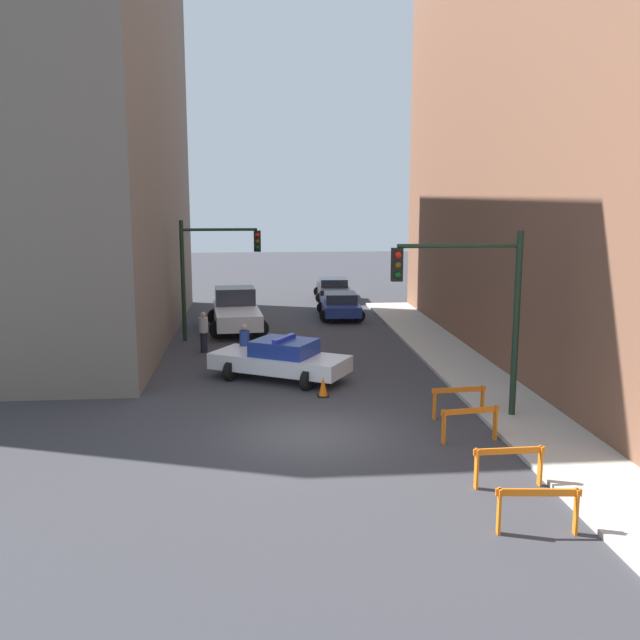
{
  "coord_description": "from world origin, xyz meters",
  "views": [
    {
      "loc": [
        -1.33,
        -17.96,
        6.32
      ],
      "look_at": [
        0.93,
        6.64,
        1.92
      ],
      "focal_mm": 40.0,
      "sensor_mm": 36.0,
      "label": 1
    }
  ],
  "objects_px": {
    "traffic_light_near": "(476,296)",
    "barrier_corner": "(459,397)",
    "pedestrian_crossing": "(245,346)",
    "white_truck": "(236,311)",
    "barrier_front": "(538,503)",
    "parked_car_mid": "(333,289)",
    "barrier_mid": "(509,460)",
    "police_car": "(281,359)",
    "barrier_back": "(470,419)",
    "traffic_light_far": "(208,263)",
    "traffic_cone": "(323,387)",
    "pedestrian_corner": "(204,331)",
    "parked_car_near": "(340,305)"
  },
  "relations": [
    {
      "from": "traffic_light_near",
      "to": "barrier_mid",
      "type": "height_order",
      "value": "traffic_light_near"
    },
    {
      "from": "white_truck",
      "to": "pedestrian_crossing",
      "type": "distance_m",
      "value": 7.71
    },
    {
      "from": "pedestrian_corner",
      "to": "barrier_mid",
      "type": "xyz_separation_m",
      "value": [
        7.51,
        -14.12,
        -0.24
      ]
    },
    {
      "from": "traffic_light_near",
      "to": "parked_car_mid",
      "type": "bearing_deg",
      "value": 93.33
    },
    {
      "from": "parked_car_near",
      "to": "traffic_cone",
      "type": "relative_size",
      "value": 6.64
    },
    {
      "from": "pedestrian_crossing",
      "to": "traffic_light_far",
      "type": "bearing_deg",
      "value": -130.79
    },
    {
      "from": "traffic_light_near",
      "to": "traffic_light_far",
      "type": "height_order",
      "value": "traffic_light_near"
    },
    {
      "from": "traffic_light_far",
      "to": "barrier_back",
      "type": "bearing_deg",
      "value": -61.45
    },
    {
      "from": "traffic_light_near",
      "to": "barrier_front",
      "type": "bearing_deg",
      "value": -97.15
    },
    {
      "from": "white_truck",
      "to": "traffic_cone",
      "type": "bearing_deg",
      "value": -80.35
    },
    {
      "from": "parked_car_mid",
      "to": "barrier_corner",
      "type": "height_order",
      "value": "parked_car_mid"
    },
    {
      "from": "white_truck",
      "to": "pedestrian_crossing",
      "type": "relative_size",
      "value": 3.34
    },
    {
      "from": "traffic_cone",
      "to": "traffic_light_near",
      "type": "bearing_deg",
      "value": -34.11
    },
    {
      "from": "traffic_light_near",
      "to": "barrier_corner",
      "type": "bearing_deg",
      "value": 153.78
    },
    {
      "from": "traffic_light_far",
      "to": "barrier_corner",
      "type": "height_order",
      "value": "traffic_light_far"
    },
    {
      "from": "barrier_mid",
      "to": "pedestrian_crossing",
      "type": "bearing_deg",
      "value": 117.53
    },
    {
      "from": "white_truck",
      "to": "pedestrian_crossing",
      "type": "bearing_deg",
      "value": -91.26
    },
    {
      "from": "police_car",
      "to": "parked_car_near",
      "type": "xyz_separation_m",
      "value": [
        3.51,
        12.11,
        -0.05
      ]
    },
    {
      "from": "traffic_light_near",
      "to": "pedestrian_crossing",
      "type": "distance_m",
      "value": 9.55
    },
    {
      "from": "parked_car_near",
      "to": "barrier_mid",
      "type": "height_order",
      "value": "parked_car_near"
    },
    {
      "from": "barrier_back",
      "to": "barrier_front",
      "type": "bearing_deg",
      "value": -92.73
    },
    {
      "from": "police_car",
      "to": "barrier_mid",
      "type": "bearing_deg",
      "value": -124.38
    },
    {
      "from": "barrier_front",
      "to": "traffic_cone",
      "type": "xyz_separation_m",
      "value": [
        -3.11,
        9.54,
        -0.3
      ]
    },
    {
      "from": "parked_car_mid",
      "to": "barrier_mid",
      "type": "height_order",
      "value": "parked_car_mid"
    },
    {
      "from": "parked_car_mid",
      "to": "barrier_mid",
      "type": "xyz_separation_m",
      "value": [
        0.73,
        -28.04,
        -0.06
      ]
    },
    {
      "from": "barrier_back",
      "to": "traffic_light_far",
      "type": "bearing_deg",
      "value": 118.55
    },
    {
      "from": "police_car",
      "to": "parked_car_mid",
      "type": "xyz_separation_m",
      "value": [
        3.86,
        18.46,
        -0.05
      ]
    },
    {
      "from": "traffic_light_near",
      "to": "white_truck",
      "type": "distance_m",
      "value": 16.02
    },
    {
      "from": "police_car",
      "to": "barrier_corner",
      "type": "relative_size",
      "value": 3.13
    },
    {
      "from": "traffic_light_far",
      "to": "barrier_corner",
      "type": "distance_m",
      "value": 14.24
    },
    {
      "from": "police_car",
      "to": "white_truck",
      "type": "xyz_separation_m",
      "value": [
        -1.73,
        9.29,
        0.18
      ]
    },
    {
      "from": "white_truck",
      "to": "barrier_front",
      "type": "height_order",
      "value": "white_truck"
    },
    {
      "from": "parked_car_near",
      "to": "pedestrian_crossing",
      "type": "distance_m",
      "value": 11.53
    },
    {
      "from": "traffic_light_far",
      "to": "police_car",
      "type": "relative_size",
      "value": 1.04
    },
    {
      "from": "police_car",
      "to": "barrier_back",
      "type": "bearing_deg",
      "value": -115.45
    },
    {
      "from": "white_truck",
      "to": "barrier_front",
      "type": "distance_m",
      "value": 21.91
    },
    {
      "from": "pedestrian_crossing",
      "to": "white_truck",
      "type": "bearing_deg",
      "value": -143.56
    },
    {
      "from": "parked_car_mid",
      "to": "pedestrian_corner",
      "type": "xyz_separation_m",
      "value": [
        -6.78,
        -13.92,
        0.19
      ]
    },
    {
      "from": "barrier_front",
      "to": "barrier_back",
      "type": "height_order",
      "value": "same"
    },
    {
      "from": "pedestrian_crossing",
      "to": "barrier_front",
      "type": "relative_size",
      "value": 1.04
    },
    {
      "from": "traffic_light_far",
      "to": "barrier_front",
      "type": "relative_size",
      "value": 3.26
    },
    {
      "from": "barrier_front",
      "to": "barrier_corner",
      "type": "relative_size",
      "value": 1.0
    },
    {
      "from": "pedestrian_corner",
      "to": "traffic_cone",
      "type": "xyz_separation_m",
      "value": [
        4.17,
        -6.75,
        -0.54
      ]
    },
    {
      "from": "police_car",
      "to": "traffic_cone",
      "type": "bearing_deg",
      "value": -120.54
    },
    {
      "from": "parked_car_near",
      "to": "barrier_front",
      "type": "distance_m",
      "value": 23.87
    },
    {
      "from": "traffic_light_near",
      "to": "traffic_cone",
      "type": "relative_size",
      "value": 7.93
    },
    {
      "from": "barrier_back",
      "to": "barrier_corner",
      "type": "distance_m",
      "value": 1.98
    },
    {
      "from": "barrier_back",
      "to": "barrier_corner",
      "type": "relative_size",
      "value": 0.99
    },
    {
      "from": "barrier_corner",
      "to": "traffic_cone",
      "type": "height_order",
      "value": "barrier_corner"
    },
    {
      "from": "police_car",
      "to": "barrier_back",
      "type": "xyz_separation_m",
      "value": [
        4.6,
        -6.7,
        -0.11
      ]
    }
  ]
}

